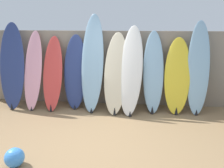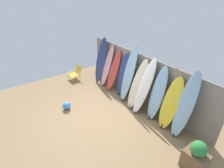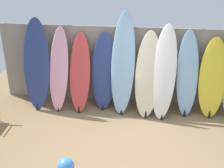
# 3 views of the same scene
# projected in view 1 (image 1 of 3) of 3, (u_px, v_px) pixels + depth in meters

# --- Properties ---
(ground) EXTENTS (7.68, 7.68, 0.00)m
(ground) POSITION_uv_depth(u_px,v_px,m) (90.00, 146.00, 3.69)
(ground) COLOR #8E704C
(fence_back) EXTENTS (6.08, 0.11, 1.80)m
(fence_back) POSITION_uv_depth(u_px,v_px,m) (104.00, 68.00, 5.35)
(fence_back) COLOR gray
(fence_back) RESTS_ON ground
(surfboard_navy_0) EXTENTS (0.62, 0.63, 2.00)m
(surfboard_navy_0) POSITION_uv_depth(u_px,v_px,m) (12.00, 66.00, 5.13)
(surfboard_navy_0) COLOR navy
(surfboard_navy_0) RESTS_ON ground
(surfboard_pink_1) EXTENTS (0.46, 0.68, 1.81)m
(surfboard_pink_1) POSITION_uv_depth(u_px,v_px,m) (33.00, 71.00, 5.12)
(surfboard_pink_1) COLOR pink
(surfboard_pink_1) RESTS_ON ground
(surfboard_red_2) EXTENTS (0.46, 0.68, 1.69)m
(surfboard_red_2) POSITION_uv_depth(u_px,v_px,m) (53.00, 74.00, 5.09)
(surfboard_red_2) COLOR #D13D38
(surfboard_red_2) RESTS_ON ground
(surfboard_navy_3) EXTENTS (0.56, 0.49, 1.73)m
(surfboard_navy_3) POSITION_uv_depth(u_px,v_px,m) (75.00, 72.00, 5.11)
(surfboard_navy_3) COLOR navy
(surfboard_navy_3) RESTS_ON ground
(surfboard_skyblue_4) EXTENTS (0.56, 0.70, 2.19)m
(surfboard_skyblue_4) POSITION_uv_depth(u_px,v_px,m) (92.00, 64.00, 4.94)
(surfboard_skyblue_4) COLOR #8CB7D6
(surfboard_skyblue_4) RESTS_ON ground
(surfboard_cream_5) EXTENTS (0.59, 0.75, 1.79)m
(surfboard_cream_5) POSITION_uv_depth(u_px,v_px,m) (116.00, 74.00, 4.90)
(surfboard_cream_5) COLOR beige
(surfboard_cream_5) RESTS_ON ground
(surfboard_white_6) EXTENTS (0.59, 0.82, 1.94)m
(surfboard_white_6) POSITION_uv_depth(u_px,v_px,m) (131.00, 71.00, 4.84)
(surfboard_white_6) COLOR white
(surfboard_white_6) RESTS_ON ground
(surfboard_skyblue_7) EXTENTS (0.48, 0.58, 1.83)m
(surfboard_skyblue_7) POSITION_uv_depth(u_px,v_px,m) (153.00, 73.00, 4.90)
(surfboard_skyblue_7) COLOR #8CB7D6
(surfboard_skyblue_7) RESTS_ON ground
(surfboard_yellow_8) EXTENTS (0.60, 0.58, 1.68)m
(surfboard_yellow_8) POSITION_uv_depth(u_px,v_px,m) (177.00, 77.00, 4.87)
(surfboard_yellow_8) COLOR yellow
(surfboard_yellow_8) RESTS_ON ground
(surfboard_skyblue_9) EXTENTS (0.50, 0.56, 2.05)m
(surfboard_skyblue_9) POSITION_uv_depth(u_px,v_px,m) (198.00, 69.00, 4.80)
(surfboard_skyblue_9) COLOR #8CB7D6
(surfboard_skyblue_9) RESTS_ON ground
(beach_ball) EXTENTS (0.28, 0.28, 0.28)m
(beach_ball) POSITION_uv_depth(u_px,v_px,m) (14.00, 158.00, 3.15)
(beach_ball) COLOR #3F8CE5
(beach_ball) RESTS_ON ground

